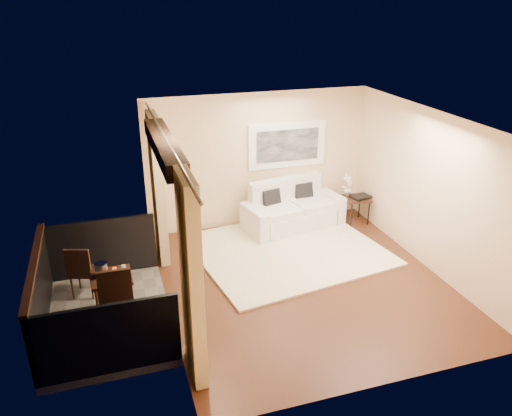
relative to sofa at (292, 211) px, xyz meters
name	(u,v)px	position (x,y,z in m)	size (l,w,h in m)	color
floor	(304,282)	(-0.59, -2.09, -0.34)	(5.00, 5.00, 0.00)	#4C2816
room_shell	(164,146)	(-2.72, -2.09, 2.18)	(5.00, 6.40, 5.00)	white
balcony	(95,307)	(-3.89, -2.09, -0.17)	(1.81, 2.60, 1.17)	#605B56
curtains	(171,225)	(-2.70, -2.09, 0.99)	(0.16, 4.80, 2.64)	#D7BA84
artwork	(287,145)	(0.01, 0.37, 1.28)	(1.62, 0.07, 0.92)	white
rug	(288,250)	(-0.45, -0.99, -0.32)	(3.26, 2.84, 0.04)	#FCEFCB
sofa	(292,211)	(0.00, 0.00, 0.00)	(2.14, 1.23, 0.97)	white
side_table	(356,200)	(1.34, -0.21, 0.14)	(0.55, 0.55, 0.54)	black
tray	(361,197)	(1.42, -0.24, 0.23)	(0.38, 0.28, 0.05)	black
orchid	(348,185)	(1.20, -0.05, 0.44)	(0.25, 0.17, 0.47)	white
bistro_table	(112,281)	(-3.61, -2.12, 0.24)	(0.58, 0.58, 0.67)	black
balcony_chair_far	(81,269)	(-4.05, -1.46, 0.16)	(0.48, 0.48, 0.88)	black
balcony_chair_near	(117,302)	(-3.57, -2.73, 0.27)	(0.46, 0.47, 1.04)	black
ice_bucket	(101,269)	(-3.73, -2.06, 0.43)	(0.18, 0.18, 0.20)	silver
candle	(115,270)	(-3.55, -2.02, 0.36)	(0.06, 0.06, 0.07)	#EE3D15
vase	(111,276)	(-3.61, -2.29, 0.42)	(0.04, 0.04, 0.18)	white
glass_a	(123,273)	(-3.44, -2.18, 0.39)	(0.06, 0.06, 0.12)	white
glass_b	(124,269)	(-3.43, -2.07, 0.39)	(0.06, 0.06, 0.12)	white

